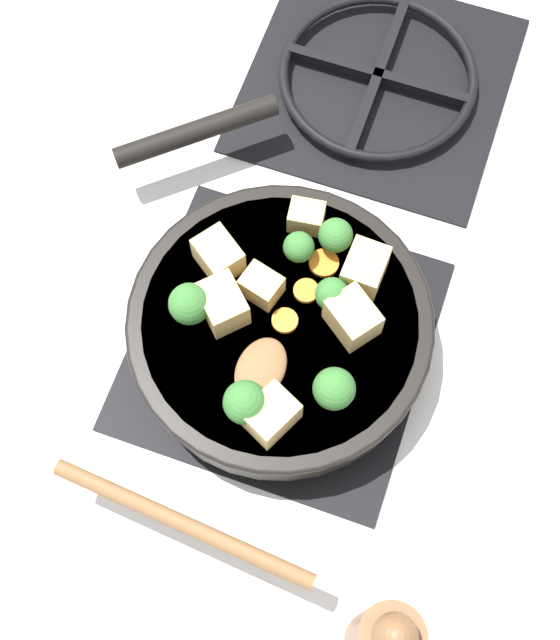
# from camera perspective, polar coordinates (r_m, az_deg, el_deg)

# --- Properties ---
(ground_plane) EXTENTS (2.40, 2.40, 0.00)m
(ground_plane) POSITION_cam_1_polar(r_m,az_deg,el_deg) (0.97, 0.00, -1.65)
(ground_plane) COLOR silver
(front_burner_grate) EXTENTS (0.31, 0.31, 0.03)m
(front_burner_grate) POSITION_cam_1_polar(r_m,az_deg,el_deg) (0.96, 0.00, -1.41)
(front_burner_grate) COLOR black
(front_burner_grate) RESTS_ON ground_plane
(rear_burner_grate) EXTENTS (0.31, 0.31, 0.03)m
(rear_burner_grate) POSITION_cam_1_polar(r_m,az_deg,el_deg) (1.13, 6.25, 15.08)
(rear_burner_grate) COLOR black
(rear_burner_grate) RESTS_ON ground_plane
(skillet_pan) EXTENTS (0.40, 0.42, 0.05)m
(skillet_pan) POSITION_cam_1_polar(r_m,az_deg,el_deg) (0.92, -0.07, -0.34)
(skillet_pan) COLOR black
(skillet_pan) RESTS_ON front_burner_grate
(wooden_spoon) EXTENTS (0.26, 0.22, 0.02)m
(wooden_spoon) POSITION_cam_1_polar(r_m,az_deg,el_deg) (0.85, -4.26, -8.79)
(wooden_spoon) COLOR brown
(wooden_spoon) RESTS_ON skillet_pan
(tofu_cube_center_large) EXTENTS (0.06, 0.06, 0.04)m
(tofu_cube_center_large) POSITION_cam_1_polar(r_m,az_deg,el_deg) (0.85, -0.60, -6.09)
(tofu_cube_center_large) COLOR #DBB770
(tofu_cube_center_large) RESTS_ON skillet_pan
(tofu_cube_near_handle) EXTENTS (0.06, 0.06, 0.04)m
(tofu_cube_near_handle) POSITION_cam_1_polar(r_m,az_deg,el_deg) (0.91, -3.96, 4.14)
(tofu_cube_near_handle) COLOR #DBB770
(tofu_cube_near_handle) RESTS_ON skillet_pan
(tofu_cube_east_chunk) EXTENTS (0.04, 0.03, 0.03)m
(tofu_cube_east_chunk) POSITION_cam_1_polar(r_m,az_deg,el_deg) (0.93, 1.70, 6.61)
(tofu_cube_east_chunk) COLOR #DBB770
(tofu_cube_east_chunk) RESTS_ON skillet_pan
(tofu_cube_west_chunk) EXTENTS (0.06, 0.06, 0.04)m
(tofu_cube_west_chunk) POSITION_cam_1_polar(r_m,az_deg,el_deg) (0.89, -3.71, 1.03)
(tofu_cube_west_chunk) COLOR #DBB770
(tofu_cube_west_chunk) RESTS_ON skillet_pan
(tofu_cube_back_piece) EXTENTS (0.05, 0.04, 0.03)m
(tofu_cube_back_piece) POSITION_cam_1_polar(r_m,az_deg,el_deg) (0.90, -1.20, 2.19)
(tofu_cube_back_piece) COLOR #DBB770
(tofu_cube_back_piece) RESTS_ON skillet_pan
(tofu_cube_front_piece) EXTENTS (0.06, 0.06, 0.04)m
(tofu_cube_front_piece) POSITION_cam_1_polar(r_m,az_deg,el_deg) (0.88, 4.67, 0.16)
(tofu_cube_front_piece) COLOR #DBB770
(tofu_cube_front_piece) RESTS_ON skillet_pan
(tofu_cube_mid_small) EXTENTS (0.04, 0.05, 0.04)m
(tofu_cube_mid_small) POSITION_cam_1_polar(r_m,az_deg,el_deg) (0.90, 5.44, 3.27)
(tofu_cube_mid_small) COLOR #DBB770
(tofu_cube_mid_small) RESTS_ON skillet_pan
(broccoli_floret_near_spoon) EXTENTS (0.04, 0.04, 0.04)m
(broccoli_floret_near_spoon) POSITION_cam_1_polar(r_m,az_deg,el_deg) (0.91, 3.57, 5.41)
(broccoli_floret_near_spoon) COLOR #709956
(broccoli_floret_near_spoon) RESTS_ON skillet_pan
(broccoli_floret_center_top) EXTENTS (0.03, 0.03, 0.04)m
(broccoli_floret_center_top) POSITION_cam_1_polar(r_m,az_deg,el_deg) (0.89, 3.35, 1.64)
(broccoli_floret_center_top) COLOR #709956
(broccoli_floret_center_top) RESTS_ON skillet_pan
(broccoli_floret_east_rim) EXTENTS (0.03, 0.03, 0.04)m
(broccoli_floret_east_rim) POSITION_cam_1_polar(r_m,az_deg,el_deg) (0.91, 1.21, 4.67)
(broccoli_floret_east_rim) COLOR #709956
(broccoli_floret_east_rim) RESTS_ON skillet_pan
(broccoli_floret_west_rim) EXTENTS (0.04, 0.04, 0.05)m
(broccoli_floret_west_rim) POSITION_cam_1_polar(r_m,az_deg,el_deg) (0.85, 3.48, -4.42)
(broccoli_floret_west_rim) COLOR #709956
(broccoli_floret_west_rim) RESTS_ON skillet_pan
(broccoli_floret_north_edge) EXTENTS (0.04, 0.04, 0.05)m
(broccoli_floret_north_edge) POSITION_cam_1_polar(r_m,az_deg,el_deg) (0.84, -2.51, -5.20)
(broccoli_floret_north_edge) COLOR #709956
(broccoli_floret_north_edge) RESTS_ON skillet_pan
(broccoli_floret_south_cluster) EXTENTS (0.04, 0.04, 0.05)m
(broccoli_floret_south_cluster) POSITION_cam_1_polar(r_m,az_deg,el_deg) (0.88, -5.81, 1.02)
(broccoli_floret_south_cluster) COLOR #709956
(broccoli_floret_south_cluster) RESTS_ON skillet_pan
(carrot_slice_orange_thin) EXTENTS (0.03, 0.03, 0.01)m
(carrot_slice_orange_thin) POSITION_cam_1_polar(r_m,az_deg,el_deg) (0.92, 2.83, 3.66)
(carrot_slice_orange_thin) COLOR orange
(carrot_slice_orange_thin) RESTS_ON skillet_pan
(carrot_slice_near_center) EXTENTS (0.03, 0.03, 0.01)m
(carrot_slice_near_center) POSITION_cam_1_polar(r_m,az_deg,el_deg) (0.90, 0.35, 0.07)
(carrot_slice_near_center) COLOR orange
(carrot_slice_near_center) RESTS_ON skillet_pan
(carrot_slice_edge_slice) EXTENTS (0.03, 0.03, 0.01)m
(carrot_slice_edge_slice) POSITION_cam_1_polar(r_m,az_deg,el_deg) (0.91, 1.69, 1.88)
(carrot_slice_edge_slice) COLOR orange
(carrot_slice_edge_slice) RESTS_ON skillet_pan
(pepper_mill) EXTENTS (0.06, 0.06, 0.19)m
(pepper_mill) POSITION_cam_1_polar(r_m,az_deg,el_deg) (0.83, 6.63, -19.61)
(pepper_mill) COLOR brown
(pepper_mill) RESTS_ON ground_plane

